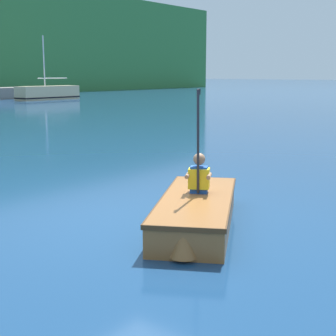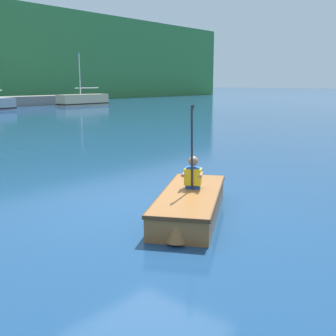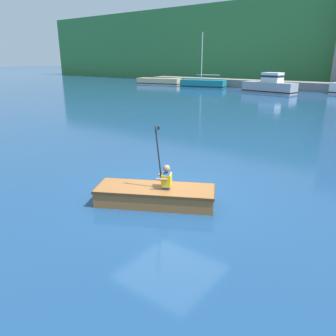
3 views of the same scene
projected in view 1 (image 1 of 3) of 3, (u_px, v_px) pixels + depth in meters
ground_plane at (142, 218)px, 7.49m from camera, size 300.00×300.00×0.00m
moored_boat_dock_center_near at (48, 93)px, 40.65m from camera, size 5.28×1.66×4.94m
rowboat_foreground at (196, 211)px, 7.01m from camera, size 2.92×2.19×0.41m
person_paddler at (199, 174)px, 7.23m from camera, size 0.44×0.44×1.47m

